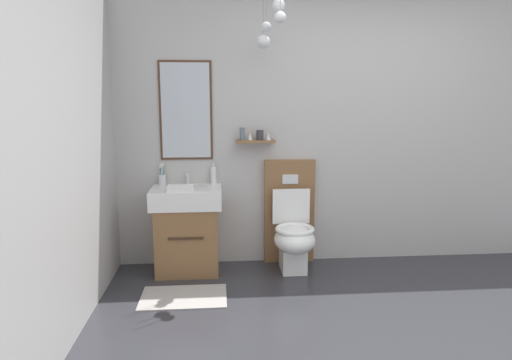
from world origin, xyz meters
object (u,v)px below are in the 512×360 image
object	(u,v)px
vanity_sink_left	(187,228)
soap_dispenser	(214,175)
toothbrush_cup	(162,178)
toilet	(292,229)
folded_hand_towel	(180,188)

from	to	relation	value
vanity_sink_left	soap_dispenser	world-z (taller)	soap_dispenser
vanity_sink_left	toothbrush_cup	xyz separation A→B (m)	(-0.23, 0.16, 0.43)
vanity_sink_left	toilet	bearing A→B (deg)	0.14
toilet	toothbrush_cup	xyz separation A→B (m)	(-1.20, 0.16, 0.46)
toilet	folded_hand_towel	size ratio (longest dim) A/B	4.55
folded_hand_towel	toilet	bearing A→B (deg)	8.19
toilet	soap_dispenser	xyz separation A→B (m)	(-0.72, 0.17, 0.49)
toothbrush_cup	soap_dispenser	world-z (taller)	toothbrush_cup
vanity_sink_left	toothbrush_cup	distance (m)	0.52
soap_dispenser	folded_hand_towel	world-z (taller)	soap_dispenser
vanity_sink_left	folded_hand_towel	size ratio (longest dim) A/B	3.55
folded_hand_towel	toothbrush_cup	bearing A→B (deg)	122.25
toothbrush_cup	soap_dispenser	size ratio (longest dim) A/B	1.03
vanity_sink_left	soap_dispenser	xyz separation A→B (m)	(0.24, 0.17, 0.46)
toilet	soap_dispenser	distance (m)	0.89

